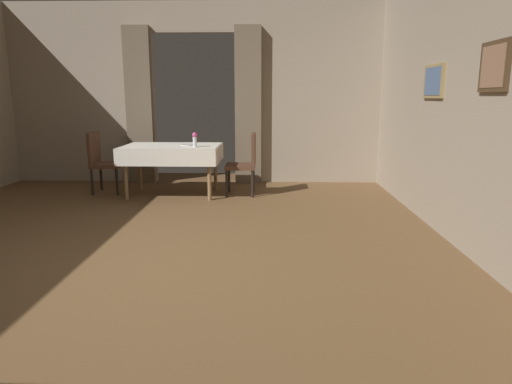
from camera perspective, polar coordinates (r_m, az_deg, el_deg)
ground at (r=4.21m, az=-16.40°, el=-9.09°), size 10.08×10.08×0.00m
wall_back at (r=8.02m, az=-7.68°, el=12.10°), size 6.40×0.27×3.00m
dining_table_mid at (r=6.98m, az=-10.43°, el=5.02°), size 1.44×0.97×0.75m
chair_mid_right at (r=6.88m, az=-1.28°, el=3.87°), size 0.44×0.44×0.93m
chair_mid_left at (r=7.41m, az=-18.62°, el=3.84°), size 0.44×0.44×0.93m
flower_vase_mid at (r=6.67m, az=-7.64°, el=6.54°), size 0.07×0.07×0.21m
plate_mid_b at (r=6.95m, az=-8.56°, el=5.83°), size 0.21×0.21×0.01m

